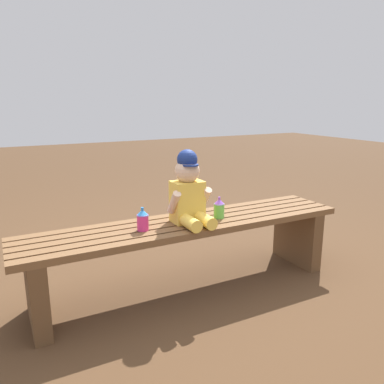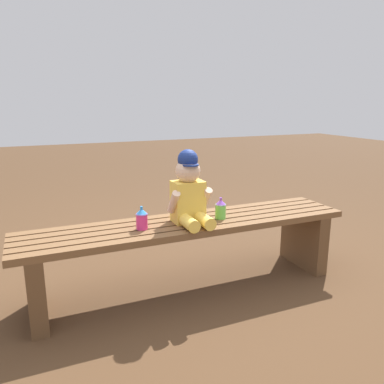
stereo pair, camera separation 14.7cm
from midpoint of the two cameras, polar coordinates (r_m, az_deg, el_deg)
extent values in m
plane|color=#4C331E|center=(2.30, -2.42, -14.16)|extent=(16.00, 16.00, 0.00)
cube|color=brown|center=(2.01, -0.62, -6.13)|extent=(1.87, 0.06, 0.04)
cube|color=brown|center=(2.08, -1.60, -5.48)|extent=(1.87, 0.06, 0.04)
cube|color=brown|center=(2.15, -2.52, -4.87)|extent=(1.87, 0.06, 0.04)
cube|color=brown|center=(2.21, -3.39, -4.30)|extent=(1.87, 0.06, 0.04)
cube|color=brown|center=(2.28, -4.20, -3.76)|extent=(1.87, 0.06, 0.04)
cube|color=brown|center=(2.05, -24.24, -13.28)|extent=(0.08, 0.38, 0.37)
cube|color=brown|center=(2.64, 13.87, -6.34)|extent=(0.08, 0.38, 0.37)
cube|color=#F2C64C|center=(2.11, -2.73, -1.45)|extent=(0.17, 0.12, 0.23)
sphere|color=beige|center=(2.07, -2.78, 3.18)|extent=(0.14, 0.14, 0.14)
cylinder|color=navy|center=(2.03, -2.35, 4.05)|extent=(0.09, 0.09, 0.01)
sphere|color=navy|center=(2.06, -2.80, 4.85)|extent=(0.11, 0.11, 0.11)
cylinder|color=#FED050|center=(2.01, -2.43, -4.63)|extent=(0.07, 0.16, 0.07)
cylinder|color=#FED050|center=(2.05, -0.14, -4.27)|extent=(0.07, 0.16, 0.07)
cylinder|color=beige|center=(2.04, -4.77, -1.57)|extent=(0.04, 0.12, 0.14)
cylinder|color=beige|center=(2.12, -0.09, -0.96)|extent=(0.04, 0.12, 0.14)
cylinder|color=#E5337F|center=(2.01, -9.47, -4.54)|extent=(0.06, 0.06, 0.08)
cone|color=#338CE5|center=(1.99, -9.53, -3.05)|extent=(0.06, 0.06, 0.03)
cylinder|color=#338CE5|center=(1.99, -9.55, -2.55)|extent=(0.01, 0.01, 0.02)
cylinder|color=#66CC4C|center=(2.19, 2.14, -2.84)|extent=(0.06, 0.06, 0.08)
cone|color=#8C4CCC|center=(2.17, 2.15, -1.46)|extent=(0.06, 0.06, 0.03)
cylinder|color=#8C4CCC|center=(2.17, 2.16, -1.00)|extent=(0.01, 0.01, 0.02)
camera|label=1|loc=(0.07, -92.06, -0.50)|focal=35.70mm
camera|label=2|loc=(0.07, 87.94, 0.50)|focal=35.70mm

